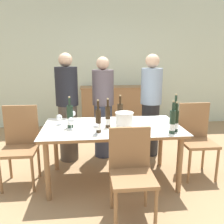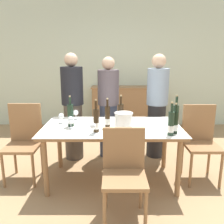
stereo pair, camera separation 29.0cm
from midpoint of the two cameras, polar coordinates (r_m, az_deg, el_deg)
ground_plane at (r=3.23m, az=2.67°, el=-16.01°), size 12.00×12.00×0.00m
back_wall at (r=5.46m, az=1.54°, el=11.38°), size 8.00×0.10×2.80m
sideboard_cabinet at (r=5.30m, az=5.29°, el=1.09°), size 1.59×0.46×0.93m
dining_table at (r=2.97m, az=2.81°, el=-4.75°), size 1.70×0.93×0.73m
ice_bucket at (r=2.84m, az=5.74°, el=-1.98°), size 0.22×0.22×0.19m
wine_bottle_0 at (r=2.93m, az=-7.16°, el=-0.98°), size 0.08×0.08×0.38m
wine_bottle_1 at (r=2.98m, az=4.90°, el=-0.74°), size 0.07×0.07×0.38m
wine_bottle_2 at (r=2.68m, az=-0.76°, el=-2.21°), size 0.06×0.06×0.38m
wine_bottle_3 at (r=2.90m, az=17.86°, el=-1.42°), size 0.07×0.07×0.41m
wine_bottle_4 at (r=2.77m, az=17.88°, el=-2.61°), size 0.07×0.07×0.35m
wine_bottle_5 at (r=2.86m, az=1.79°, el=-1.29°), size 0.06×0.06×0.36m
wine_bottle_6 at (r=2.69m, az=17.03°, el=-2.81°), size 0.07×0.07×0.37m
wine_glass_0 at (r=2.84m, az=-7.04°, el=-1.93°), size 0.08×0.08×0.15m
wine_glass_1 at (r=3.25m, az=-6.20°, el=-0.26°), size 0.07×0.07×0.13m
wine_glass_2 at (r=2.60m, az=-1.43°, el=-3.61°), size 0.07×0.07×0.13m
wine_glass_3 at (r=3.08m, az=-9.52°, el=-1.09°), size 0.07×0.07×0.13m
chair_left_end at (r=3.24m, az=-18.04°, el=-5.83°), size 0.42×0.42×0.98m
chair_right_end at (r=3.34m, az=22.80°, el=-5.68°), size 0.42×0.42×0.97m
chair_near_front at (r=2.39m, az=6.49°, el=-13.27°), size 0.42×0.42×0.89m
person_host at (r=3.64m, az=-7.17°, el=1.05°), size 0.33×0.33×1.63m
person_guest_left at (r=3.71m, az=1.36°, el=0.91°), size 0.33×0.33×1.58m
person_guest_right at (r=3.79m, az=12.93°, el=1.24°), size 0.33×0.33×1.62m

